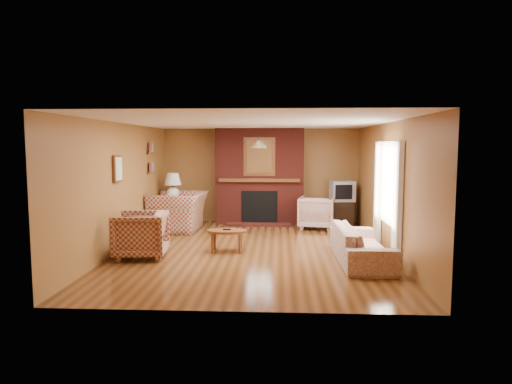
# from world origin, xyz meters

# --- Properties ---
(floor) EXTENTS (6.50, 6.50, 0.00)m
(floor) POSITION_xyz_m (0.00, 0.00, 0.00)
(floor) COLOR #47290F
(floor) RESTS_ON ground
(ceiling) EXTENTS (6.50, 6.50, 0.00)m
(ceiling) POSITION_xyz_m (0.00, 0.00, 2.40)
(ceiling) COLOR white
(ceiling) RESTS_ON wall_back
(wall_back) EXTENTS (6.50, 0.00, 6.50)m
(wall_back) POSITION_xyz_m (0.00, 3.25, 1.20)
(wall_back) COLOR olive
(wall_back) RESTS_ON floor
(wall_front) EXTENTS (6.50, 0.00, 6.50)m
(wall_front) POSITION_xyz_m (0.00, -3.25, 1.20)
(wall_front) COLOR olive
(wall_front) RESTS_ON floor
(wall_left) EXTENTS (0.00, 6.50, 6.50)m
(wall_left) POSITION_xyz_m (-2.50, 0.00, 1.20)
(wall_left) COLOR olive
(wall_left) RESTS_ON floor
(wall_right) EXTENTS (0.00, 6.50, 6.50)m
(wall_right) POSITION_xyz_m (2.50, 0.00, 1.20)
(wall_right) COLOR olive
(wall_right) RESTS_ON floor
(fireplace) EXTENTS (2.20, 0.82, 2.40)m
(fireplace) POSITION_xyz_m (0.00, 2.98, 1.18)
(fireplace) COLOR #571A13
(fireplace) RESTS_ON floor
(window_right) EXTENTS (0.10, 1.85, 2.00)m
(window_right) POSITION_xyz_m (2.45, -0.20, 1.13)
(window_right) COLOR beige
(window_right) RESTS_ON wall_right
(bookshelf) EXTENTS (0.09, 0.55, 0.71)m
(bookshelf) POSITION_xyz_m (-2.44, 1.90, 1.67)
(bookshelf) COLOR brown
(bookshelf) RESTS_ON wall_left
(botanical_print) EXTENTS (0.05, 0.40, 0.50)m
(botanical_print) POSITION_xyz_m (-2.47, -0.30, 1.55)
(botanical_print) COLOR brown
(botanical_print) RESTS_ON wall_left
(pendant_light) EXTENTS (0.36, 0.36, 0.48)m
(pendant_light) POSITION_xyz_m (0.00, 2.30, 2.00)
(pendant_light) COLOR black
(pendant_light) RESTS_ON ceiling
(plaid_loveseat) EXTENTS (1.23, 1.40, 0.88)m
(plaid_loveseat) POSITION_xyz_m (-1.85, 1.92, 0.44)
(plaid_loveseat) COLOR maroon
(plaid_loveseat) RESTS_ON floor
(plaid_armchair) EXTENTS (0.98, 0.96, 0.81)m
(plaid_armchair) POSITION_xyz_m (-1.95, -0.69, 0.41)
(plaid_armchair) COLOR maroon
(plaid_armchair) RESTS_ON floor
(floral_sofa) EXTENTS (0.84, 2.07, 0.60)m
(floral_sofa) POSITION_xyz_m (1.90, -0.78, 0.30)
(floral_sofa) COLOR beige
(floral_sofa) RESTS_ON floor
(floral_armchair) EXTENTS (0.95, 0.97, 0.76)m
(floral_armchair) POSITION_xyz_m (1.39, 2.32, 0.38)
(floral_armchair) COLOR beige
(floral_armchair) RESTS_ON floor
(coffee_table) EXTENTS (0.75, 0.46, 0.43)m
(coffee_table) POSITION_xyz_m (-0.48, -0.19, 0.35)
(coffee_table) COLOR brown
(coffee_table) RESTS_ON floor
(side_table) EXTENTS (0.49, 0.49, 0.63)m
(side_table) POSITION_xyz_m (-2.10, 2.45, 0.32)
(side_table) COLOR brown
(side_table) RESTS_ON floor
(table_lamp) EXTENTS (0.41, 0.41, 0.67)m
(table_lamp) POSITION_xyz_m (-2.10, 2.45, 1.01)
(table_lamp) COLOR white
(table_lamp) RESTS_ON side_table
(tv_stand) EXTENTS (0.57, 0.52, 0.61)m
(tv_stand) POSITION_xyz_m (2.05, 2.80, 0.30)
(tv_stand) COLOR black
(tv_stand) RESTS_ON floor
(crt_tv) EXTENTS (0.60, 0.59, 0.50)m
(crt_tv) POSITION_xyz_m (2.05, 2.79, 0.85)
(crt_tv) COLOR #9FA1A6
(crt_tv) RESTS_ON tv_stand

